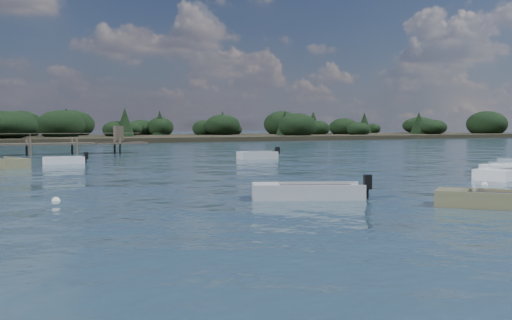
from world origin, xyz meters
TOP-DOWN VIEW (x-y plane):
  - ground at (0.00, 60.00)m, footprint 400.00×400.00m
  - dinghy_near_olive at (1.61, 0.14)m, footprint 3.97×4.47m
  - dinghy_mid_white_a at (11.57, 7.71)m, footprint 5.11×2.79m
  - tender_far_white at (-5.28, 32.11)m, footprint 3.11×1.23m
  - tender_far_grey_b at (10.16, 31.04)m, footprint 3.66×1.60m
  - dinghy_mid_grey at (-2.62, 5.63)m, footprint 4.44×3.34m
  - dinghy_extra_a at (-9.52, 30.10)m, footprint 2.56×4.32m
  - buoy_b at (7.55, 5.90)m, footprint 0.32×0.32m
  - buoy_c at (-11.05, 9.54)m, footprint 0.32×0.32m
  - far_headland at (25.00, 100.00)m, footprint 190.00×40.00m

SIDE VIEW (x-z plane):
  - ground at x=0.00m, z-range 0.00..0.00m
  - buoy_b at x=7.55m, z-range -0.16..0.16m
  - buoy_c at x=-11.05m, z-range -0.16..0.16m
  - tender_far_white at x=-5.28m, z-range -0.38..0.68m
  - dinghy_near_olive at x=1.61m, z-range -0.43..0.73m
  - dinghy_mid_white_a at x=11.57m, z-range -0.43..0.74m
  - dinghy_mid_grey at x=-2.62m, z-range -0.42..0.73m
  - tender_far_grey_b at x=10.16m, z-range -0.44..0.79m
  - dinghy_extra_a at x=-9.52m, z-range -0.47..0.82m
  - far_headland at x=25.00m, z-range -0.94..4.86m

